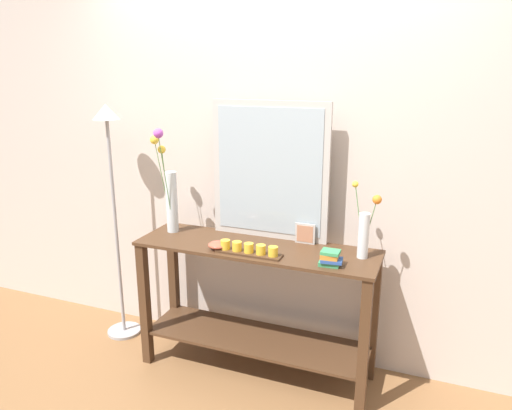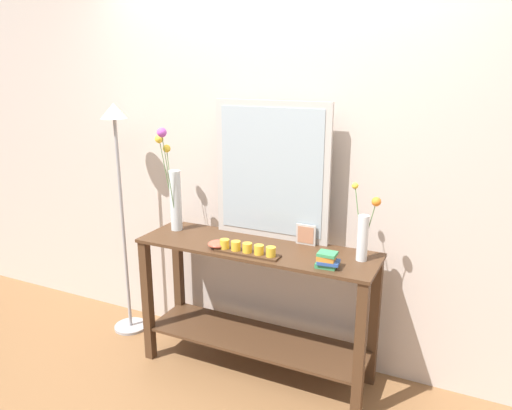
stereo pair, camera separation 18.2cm
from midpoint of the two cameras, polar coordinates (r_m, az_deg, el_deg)
The scene contains 11 objects.
ground_plane at distance 3.33m, azimuth -1.66°, elevation -18.87°, with size 7.00×6.00×0.02m, color brown.
wall_back at distance 3.09m, azimuth 0.61°, elevation 5.91°, with size 6.40×0.08×2.70m, color beige.
console_table at distance 3.05m, azimuth -1.74°, elevation -10.68°, with size 1.48×0.44×0.85m.
mirror_leaning at distance 2.96m, azimuth -0.16°, elevation 4.00°, with size 0.75×0.03×0.85m.
tall_vase_left at distance 3.17m, azimuth -11.83°, elevation 1.67°, with size 0.17×0.21×0.68m.
vase_right at distance 2.75m, azimuth 10.84°, elevation -2.87°, with size 0.17×0.10×0.43m.
candle_tray at distance 2.79m, azimuth -2.73°, elevation -5.31°, with size 0.39×0.09×0.07m.
picture_frame_small at distance 2.95m, azimuth 4.06°, elevation -3.40°, with size 0.12×0.01×0.13m.
decorative_bowl at distance 2.88m, azimuth -6.30°, elevation -4.72°, with size 0.12×0.12×0.05m.
book_stack at distance 2.65m, azimuth 6.78°, elevation -6.28°, with size 0.13×0.10×0.09m.
floor_lamp at distance 3.44m, azimuth -18.05°, elevation 2.30°, with size 0.24×0.24×1.66m.
Camera 1 is at (1.00, -2.54, 1.88)m, focal length 33.95 mm.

